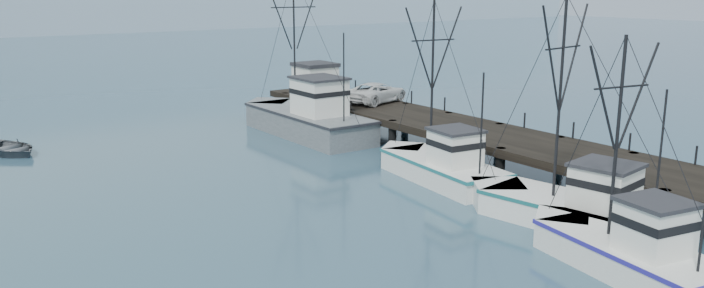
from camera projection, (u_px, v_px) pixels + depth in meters
The scene contains 9 objects.
pier at pixel (471, 133), 44.61m from camera, with size 6.00×44.00×2.00m.
distant_ridge at pixel (7, 32), 165.87m from camera, with size 360.00×40.00×26.00m, color #9EB2C6.
trawler_near at pixel (572, 209), 32.15m from camera, with size 5.02×10.84×10.97m.
trawler_mid at pixel (624, 251), 27.06m from camera, with size 4.43×9.47×9.58m.
trawler_far at pixel (440, 166), 39.72m from camera, with size 4.22×10.29×10.62m.
work_vessel at pixel (305, 119), 51.79m from camera, with size 4.40×14.52×12.34m.
pier_shed at pixel (315, 79), 57.06m from camera, with size 3.00×3.20×2.80m.
pickup_truck at pixel (377, 92), 54.11m from camera, with size 2.64×5.73×1.59m, color silver.
motorboat at pixel (8, 154), 46.13m from camera, with size 3.86×5.40×1.12m, color #585B61.
Camera 1 is at (-17.32, -15.35, 11.04)m, focal length 35.00 mm.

